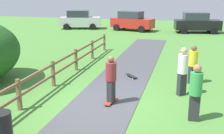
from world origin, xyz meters
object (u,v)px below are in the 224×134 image
trash_bin (1,129)px  parked_car_red (132,21)px  bystander_white (183,69)px  skateboard_loose (131,76)px  bystander_green (196,90)px  bystander_yellow (193,63)px  parked_car_black (197,23)px  skater_riding (111,77)px  parked_car_silver (80,20)px

trash_bin → parked_car_red: (-0.83, 22.42, 0.51)m
bystander_white → parked_car_red: parked_car_red is taller
skateboard_loose → bystander_green: 4.86m
trash_bin → bystander_white: size_ratio=0.48×
bystander_yellow → parked_car_black: bearing=88.0°
bystander_white → bystander_yellow: 1.65m
skater_riding → parked_car_black: bearing=79.9°
bystander_green → parked_car_black: (0.53, 19.64, -0.05)m
skateboard_loose → bystander_white: bearing=-36.8°
bystander_yellow → trash_bin: bearing=-126.8°
skateboard_loose → bystander_green: bearing=-54.8°
skateboard_loose → parked_car_black: (3.28, 15.73, 0.87)m
bystander_green → parked_car_silver: size_ratio=0.40×
trash_bin → parked_car_black: size_ratio=0.20×
bystander_green → parked_car_black: size_ratio=0.41×
skater_riding → bystander_yellow: 4.20m
trash_bin → skateboard_loose: 7.02m
bystander_white → parked_car_black: size_ratio=0.43×
bystander_white → parked_car_red: size_ratio=0.42×
bystander_green → parked_car_red: (-5.73, 19.66, -0.05)m
bystander_yellow → parked_car_silver: parked_car_silver is taller
skateboard_loose → parked_car_black: 16.10m
trash_bin → bystander_green: bystander_green is taller
skater_riding → parked_car_red: (-2.89, 19.01, -0.03)m
skateboard_loose → bystander_yellow: 2.85m
skater_riding → bystander_yellow: bearing=47.8°
bystander_white → bystander_yellow: (0.41, 1.59, -0.13)m
skateboard_loose → parked_car_red: (-2.99, 15.76, 0.87)m
skater_riding → bystander_white: 2.85m
trash_bin → bystander_yellow: bystander_yellow is taller
parked_car_red → skateboard_loose: bearing=-79.3°
parked_car_red → trash_bin: bearing=-87.9°
parked_car_black → bystander_white: bearing=-93.2°
skateboard_loose → skater_riding: bearing=-91.7°
skater_riding → parked_car_silver: parked_car_silver is taller
parked_car_black → skateboard_loose: bearing=-101.8°
skater_riding → skateboard_loose: skater_riding is taller
bystander_green → skateboard_loose: bearing=125.2°
trash_bin → bystander_yellow: 8.16m
trash_bin → bystander_green: bearing=29.4°
parked_car_red → skater_riding: bearing=-81.4°
skateboard_loose → parked_car_red: 16.06m
trash_bin → parked_car_silver: parked_car_silver is taller
parked_car_silver → parked_car_black: bearing=0.0°
bystander_yellow → parked_car_red: parked_car_red is taller
skateboard_loose → bystander_yellow: (2.72, -0.14, 0.84)m
skater_riding → parked_car_red: bearing=98.6°
skateboard_loose → parked_car_silver: parked_car_silver is taller
bystander_green → parked_car_silver: 22.66m
trash_bin → parked_car_silver: (-6.42, 22.40, 0.51)m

